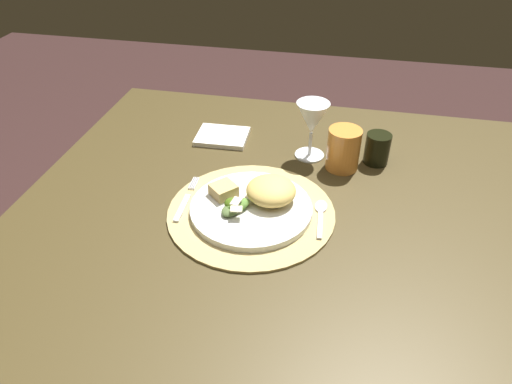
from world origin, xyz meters
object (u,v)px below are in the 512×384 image
at_px(napkin, 222,136).
at_px(wine_glass, 312,120).
at_px(dining_table, 288,250).
at_px(spoon, 321,212).
at_px(amber_tumbler, 343,149).
at_px(fork, 186,201).
at_px(dinner_plate, 251,208).
at_px(dark_tumbler, 377,149).

distance_m(napkin, wine_glass, 0.26).
height_order(dining_table, wine_glass, wine_glass).
xyz_separation_m(spoon, amber_tumbler, (0.03, 0.19, 0.04)).
bearing_deg(dining_table, fork, -172.82).
distance_m(fork, wine_glass, 0.36).
height_order(dinner_plate, amber_tumbler, amber_tumbler).
relative_size(spoon, dark_tumbler, 1.66).
bearing_deg(dinner_plate, dark_tumbler, 45.39).
bearing_deg(amber_tumbler, dinner_plate, -128.85).
distance_m(dining_table, amber_tumbler, 0.27).
xyz_separation_m(wine_glass, dark_tumbler, (0.16, 0.00, -0.06)).
bearing_deg(dark_tumbler, spoon, -115.42).
bearing_deg(amber_tumbler, napkin, 166.60).
height_order(dining_table, spoon, spoon).
xyz_separation_m(spoon, dark_tumbler, (0.11, 0.24, 0.03)).
bearing_deg(napkin, dinner_plate, -64.10).
distance_m(dining_table, dinner_plate, 0.16).
relative_size(dining_table, wine_glass, 8.21).
bearing_deg(dark_tumbler, napkin, 175.04).
bearing_deg(dinner_plate, napkin, 115.90).
xyz_separation_m(dinner_plate, spoon, (0.14, 0.02, -0.00)).
bearing_deg(napkin, dark_tumbler, -4.96).
distance_m(wine_glass, dark_tumbler, 0.17).
bearing_deg(wine_glass, dinner_plate, -110.17).
height_order(dinner_plate, napkin, dinner_plate).
relative_size(napkin, wine_glass, 0.92).
distance_m(dinner_plate, wine_glass, 0.29).
bearing_deg(amber_tumbler, fork, -146.22).
height_order(dinner_plate, spoon, dinner_plate).
bearing_deg(fork, dining_table, 7.18).
height_order(napkin, wine_glass, wine_glass).
height_order(spoon, amber_tumbler, amber_tumbler).
distance_m(dinner_plate, amber_tumbler, 0.28).
relative_size(dinner_plate, napkin, 1.93).
height_order(dinner_plate, dark_tumbler, dark_tumbler).
relative_size(spoon, napkin, 0.95).
bearing_deg(wine_glass, fork, -133.51).
height_order(amber_tumbler, dark_tumbler, amber_tumbler).
xyz_separation_m(fork, napkin, (0.00, 0.29, -0.00)).
height_order(dining_table, fork, fork).
bearing_deg(spoon, dark_tumbler, 64.58).
bearing_deg(wine_glass, napkin, 170.81).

